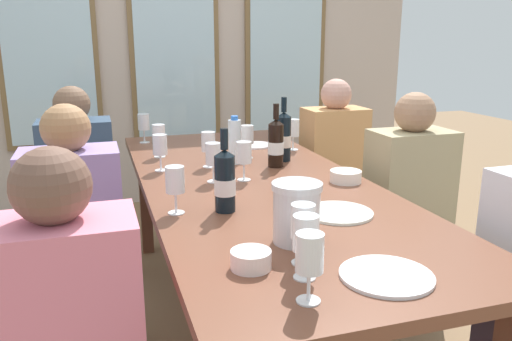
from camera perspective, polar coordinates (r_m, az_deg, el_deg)
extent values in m
plane|color=olive|center=(2.56, -0.05, -17.34)|extent=(12.00, 12.00, 0.00)
cube|color=#BFADA0|center=(4.32, -9.22, 15.71)|extent=(4.17, 0.06, 2.90)
cube|color=brown|center=(4.24, -22.37, 14.86)|extent=(0.72, 0.03, 1.88)
cube|color=silver|center=(4.22, -22.39, 14.87)|extent=(0.64, 0.01, 1.80)
cube|color=brown|center=(4.28, -9.13, 15.73)|extent=(0.72, 0.03, 1.88)
cube|color=silver|center=(4.26, -9.09, 15.74)|extent=(0.64, 0.01, 1.80)
cube|color=brown|center=(4.52, 3.33, 15.81)|extent=(0.72, 0.03, 1.88)
cube|color=silver|center=(4.51, 3.41, 15.82)|extent=(0.64, 0.01, 1.80)
cube|color=brown|center=(2.26, -0.05, -1.67)|extent=(0.97, 2.40, 0.04)
cube|color=brown|center=(3.34, -12.21, -3.21)|extent=(0.07, 0.07, 0.70)
cube|color=brown|center=(3.49, 0.55, -2.10)|extent=(0.07, 0.07, 0.70)
cylinder|color=white|center=(2.98, -0.11, 2.83)|extent=(0.20, 0.20, 0.01)
cylinder|color=white|center=(1.42, 14.30, -11.27)|extent=(0.25, 0.25, 0.01)
cylinder|color=white|center=(1.87, 9.14, -4.65)|extent=(0.25, 0.25, 0.01)
cylinder|color=silver|center=(1.58, 4.53, -5.05)|extent=(0.14, 0.14, 0.17)
cylinder|color=silver|center=(1.55, 4.60, -1.74)|extent=(0.16, 0.16, 0.02)
cylinder|color=black|center=(2.49, 2.21, 2.78)|extent=(0.08, 0.07, 0.21)
cone|color=black|center=(2.47, 2.24, 5.44)|extent=(0.08, 0.07, 0.02)
cylinder|color=black|center=(2.46, 2.25, 6.58)|extent=(0.03, 0.03, 0.08)
cylinder|color=silver|center=(2.49, 2.21, 2.55)|extent=(0.08, 0.08, 0.06)
cylinder|color=black|center=(2.61, 3.08, 3.53)|extent=(0.07, 0.07, 0.23)
cone|color=black|center=(2.59, 3.12, 6.25)|extent=(0.07, 0.07, 0.02)
cylinder|color=black|center=(2.58, 3.13, 7.34)|extent=(0.03, 0.03, 0.08)
cylinder|color=silver|center=(2.61, 3.08, 3.29)|extent=(0.08, 0.08, 0.06)
cylinder|color=black|center=(1.85, -3.48, -1.49)|extent=(0.08, 0.07, 0.21)
cone|color=black|center=(1.82, -3.54, 1.99)|extent=(0.08, 0.07, 0.02)
cylinder|color=black|center=(1.81, -3.56, 3.52)|extent=(0.03, 0.03, 0.08)
cylinder|color=silver|center=(1.85, -3.48, -1.80)|extent=(0.08, 0.08, 0.06)
cylinder|color=white|center=(1.42, -0.57, -9.88)|extent=(0.11, 0.11, 0.05)
cylinder|color=white|center=(2.27, 9.95, -0.65)|extent=(0.14, 0.14, 0.05)
cylinder|color=white|center=(2.55, -2.31, 3.21)|extent=(0.06, 0.06, 0.22)
cylinder|color=blue|center=(2.53, -2.34, 5.87)|extent=(0.04, 0.04, 0.02)
cylinder|color=white|center=(2.47, -10.51, 0.02)|extent=(0.06, 0.06, 0.00)
cylinder|color=white|center=(2.46, -10.55, 0.91)|extent=(0.01, 0.01, 0.07)
cylinder|color=white|center=(2.44, -10.64, 2.85)|extent=(0.07, 0.07, 0.09)
cylinder|color=white|center=(2.89, 4.13, 2.34)|extent=(0.06, 0.06, 0.00)
cylinder|color=white|center=(2.88, 4.14, 3.11)|extent=(0.01, 0.01, 0.07)
cylinder|color=white|center=(2.86, 4.17, 4.77)|extent=(0.07, 0.07, 0.09)
cylinder|color=beige|center=(2.87, 4.16, 4.13)|extent=(0.06, 0.06, 0.03)
cylinder|color=white|center=(1.38, 5.42, -11.74)|extent=(0.06, 0.06, 0.00)
cylinder|color=white|center=(1.37, 5.46, -10.26)|extent=(0.01, 0.01, 0.07)
cylinder|color=white|center=(1.33, 5.54, -6.94)|extent=(0.07, 0.07, 0.09)
cylinder|color=white|center=(2.27, -1.34, -1.04)|extent=(0.06, 0.06, 0.00)
cylinder|color=white|center=(2.26, -1.35, -0.07)|extent=(0.01, 0.01, 0.07)
cylinder|color=white|center=(2.24, -1.36, 2.03)|extent=(0.07, 0.07, 0.09)
cylinder|color=#590C19|center=(2.25, -1.35, 1.36)|extent=(0.06, 0.06, 0.04)
cylinder|color=white|center=(1.27, 5.84, -14.21)|extent=(0.06, 0.06, 0.00)
cylinder|color=white|center=(1.26, 5.88, -12.63)|extent=(0.01, 0.01, 0.07)
cylinder|color=white|center=(1.22, 5.99, -9.08)|extent=(0.07, 0.07, 0.09)
cylinder|color=white|center=(1.46, 5.13, -10.18)|extent=(0.06, 0.06, 0.00)
cylinder|color=white|center=(1.45, 5.17, -8.76)|extent=(0.01, 0.01, 0.07)
cylinder|color=white|center=(1.42, 5.24, -5.61)|extent=(0.07, 0.07, 0.09)
cylinder|color=beige|center=(1.43, 5.22, -6.63)|extent=(0.06, 0.06, 0.04)
cylinder|color=white|center=(2.25, -4.72, -1.22)|extent=(0.06, 0.06, 0.00)
cylinder|color=white|center=(2.24, -4.74, -0.25)|extent=(0.01, 0.01, 0.07)
cylinder|color=white|center=(2.22, -4.78, 1.87)|extent=(0.07, 0.07, 0.09)
cylinder|color=maroon|center=(2.23, -4.77, 1.21)|extent=(0.06, 0.06, 0.04)
cylinder|color=white|center=(2.51, -5.27, 0.43)|extent=(0.06, 0.06, 0.00)
cylinder|color=white|center=(2.50, -5.29, 1.31)|extent=(0.01, 0.01, 0.07)
cylinder|color=white|center=(2.48, -5.33, 3.22)|extent=(0.07, 0.07, 0.09)
cylinder|color=white|center=(2.68, -0.99, 1.43)|extent=(0.06, 0.06, 0.00)
cylinder|color=white|center=(2.68, -0.99, 2.25)|extent=(0.01, 0.01, 0.07)
cylinder|color=white|center=(2.66, -1.00, 4.04)|extent=(0.07, 0.07, 0.09)
cylinder|color=white|center=(3.15, -12.28, 3.08)|extent=(0.06, 0.06, 0.00)
cylinder|color=white|center=(3.14, -12.32, 3.78)|extent=(0.01, 0.01, 0.07)
cylinder|color=white|center=(3.13, -12.40, 5.31)|extent=(0.07, 0.07, 0.09)
cylinder|color=maroon|center=(3.13, -12.38, 4.83)|extent=(0.06, 0.06, 0.04)
cylinder|color=white|center=(2.76, -10.65, 1.52)|extent=(0.06, 0.06, 0.00)
cylinder|color=white|center=(2.75, -10.69, 2.32)|extent=(0.01, 0.01, 0.07)
cylinder|color=white|center=(2.73, -10.77, 4.07)|extent=(0.07, 0.07, 0.09)
cylinder|color=white|center=(1.87, -8.86, -4.67)|extent=(0.06, 0.06, 0.00)
cylinder|color=white|center=(1.86, -8.91, -3.52)|extent=(0.01, 0.01, 0.07)
cylinder|color=white|center=(1.83, -9.01, -0.99)|extent=(0.07, 0.07, 0.09)
cube|color=#2A2D34|center=(2.37, -18.69, -14.73)|extent=(0.32, 0.24, 0.45)
cube|color=#947AB8|center=(2.18, -19.68, -3.99)|extent=(0.38, 0.24, 0.48)
sphere|color=#A0724C|center=(2.11, -20.43, 4.44)|extent=(0.19, 0.19, 0.19)
cube|color=#313139|center=(2.72, 16.01, -10.48)|extent=(0.32, 0.24, 0.45)
cube|color=tan|center=(2.57, 16.73, -1.02)|extent=(0.38, 0.24, 0.48)
sphere|color=#9F7458|center=(2.50, 17.28, 6.18)|extent=(0.19, 0.19, 0.19)
cube|color=pink|center=(1.42, -20.58, -14.35)|extent=(0.38, 0.24, 0.48)
sphere|color=brown|center=(1.30, -21.86, -1.61)|extent=(0.19, 0.19, 0.19)
cube|color=#39222D|center=(3.06, -18.55, -7.81)|extent=(0.32, 0.24, 0.45)
cube|color=#32455D|center=(2.93, -19.28, 0.66)|extent=(0.38, 0.24, 0.48)
sphere|color=brown|center=(2.87, -19.83, 6.98)|extent=(0.19, 0.19, 0.19)
cube|color=#302636|center=(3.38, 8.38, -5.06)|extent=(0.32, 0.24, 0.45)
cube|color=tan|center=(3.25, 8.68, 2.67)|extent=(0.38, 0.24, 0.48)
sphere|color=tan|center=(3.20, 8.91, 8.38)|extent=(0.19, 0.19, 0.19)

